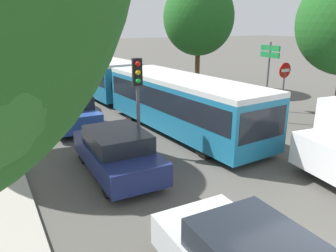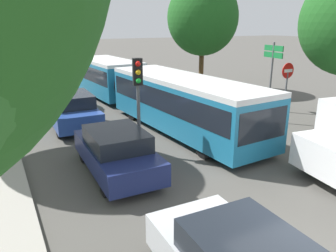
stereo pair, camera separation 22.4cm
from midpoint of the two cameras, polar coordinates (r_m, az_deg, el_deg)
articulated_bus at (r=16.81m, az=-3.66°, el=6.63°), size 3.40×16.05×2.37m
city_bus_rear at (r=35.00m, az=-23.75°, el=10.83°), size 2.96×11.18×2.38m
queued_car_navy at (r=10.25m, az=-8.36°, el=-4.37°), size 1.84×4.14×1.42m
queued_car_blue at (r=15.41m, az=-16.07°, el=2.75°), size 1.98×4.45×1.53m
queued_car_white at (r=20.62m, az=-19.37°, el=5.91°), size 1.88×4.23×1.46m
traffic_light at (r=11.21m, az=-4.68°, el=7.10°), size 0.37×0.39×3.40m
no_entry_sign at (r=16.02m, az=20.32°, el=6.92°), size 0.70×0.08×2.82m
direction_sign_post at (r=18.10m, az=18.06°, el=10.40°), size 0.20×1.40×3.60m
tree_right_mid at (r=23.25m, az=6.35°, el=18.26°), size 4.77×4.77×7.42m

